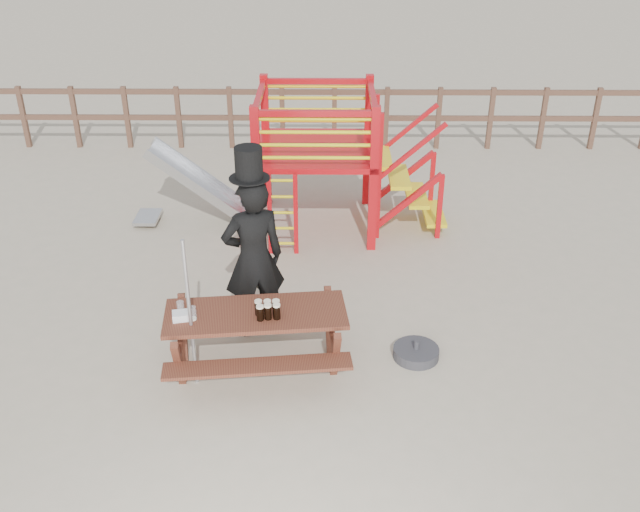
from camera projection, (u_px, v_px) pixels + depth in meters
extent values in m
plane|color=#B7A88E|center=(294.00, 367.00, 7.83)|extent=(60.00, 60.00, 0.00)
cube|color=brown|center=(308.00, 92.00, 13.45)|extent=(15.00, 0.06, 0.10)
cube|color=brown|center=(308.00, 118.00, 13.69)|extent=(15.00, 0.06, 0.10)
cube|color=brown|center=(24.00, 117.00, 13.73)|extent=(0.09, 0.09, 1.20)
cube|color=brown|center=(75.00, 117.00, 13.73)|extent=(0.09, 0.09, 1.20)
cube|color=brown|center=(127.00, 117.00, 13.72)|extent=(0.09, 0.09, 1.20)
cube|color=brown|center=(179.00, 118.00, 13.71)|extent=(0.09, 0.09, 1.20)
cube|color=brown|center=(231.00, 118.00, 13.70)|extent=(0.09, 0.09, 1.20)
cube|color=brown|center=(282.00, 118.00, 13.69)|extent=(0.09, 0.09, 1.20)
cube|color=brown|center=(334.00, 118.00, 13.68)|extent=(0.09, 0.09, 1.20)
cube|color=brown|center=(386.00, 118.00, 13.68)|extent=(0.09, 0.09, 1.20)
cube|color=brown|center=(438.00, 118.00, 13.67)|extent=(0.09, 0.09, 1.20)
cube|color=brown|center=(491.00, 118.00, 13.66)|extent=(0.09, 0.09, 1.20)
cube|color=brown|center=(543.00, 119.00, 13.65)|extent=(0.09, 0.09, 1.20)
cube|color=brown|center=(595.00, 119.00, 13.64)|extent=(0.09, 0.09, 1.20)
cube|color=red|center=(257.00, 180.00, 9.79)|extent=(0.12, 0.12, 2.10)
cube|color=red|center=(373.00, 181.00, 9.78)|extent=(0.12, 0.12, 2.10)
cube|color=red|center=(266.00, 141.00, 11.20)|extent=(0.12, 0.12, 2.10)
cube|color=red|center=(368.00, 141.00, 11.18)|extent=(0.12, 0.12, 2.10)
cube|color=red|center=(316.00, 150.00, 10.42)|extent=(1.72, 1.72, 0.08)
cube|color=red|center=(315.00, 113.00, 9.33)|extent=(1.60, 0.08, 0.08)
cube|color=red|center=(317.00, 81.00, 10.73)|extent=(1.60, 0.08, 0.08)
cube|color=red|center=(259.00, 96.00, 10.04)|extent=(0.08, 1.60, 0.08)
cube|color=red|center=(373.00, 96.00, 10.03)|extent=(0.08, 1.60, 0.08)
cylinder|color=yellow|center=(315.00, 158.00, 9.63)|extent=(1.50, 0.05, 0.05)
cylinder|color=yellow|center=(317.00, 121.00, 11.03)|extent=(1.50, 0.05, 0.05)
cylinder|color=yellow|center=(315.00, 145.00, 9.54)|extent=(1.50, 0.05, 0.05)
cylinder|color=yellow|center=(317.00, 110.00, 10.95)|extent=(1.50, 0.05, 0.05)
cylinder|color=yellow|center=(315.00, 132.00, 9.45)|extent=(1.50, 0.05, 0.05)
cylinder|color=yellow|center=(317.00, 98.00, 10.86)|extent=(1.50, 0.05, 0.05)
cylinder|color=yellow|center=(315.00, 119.00, 9.37)|extent=(1.50, 0.05, 0.05)
cylinder|color=yellow|center=(317.00, 86.00, 10.77)|extent=(1.50, 0.05, 0.05)
cube|color=red|center=(270.00, 215.00, 9.87)|extent=(0.06, 0.06, 1.20)
cube|color=red|center=(296.00, 215.00, 9.87)|extent=(0.06, 0.06, 1.20)
cylinder|color=yellow|center=(284.00, 243.00, 10.09)|extent=(0.36, 0.04, 0.04)
cylinder|color=yellow|center=(283.00, 228.00, 9.97)|extent=(0.36, 0.04, 0.04)
cylinder|color=yellow|center=(283.00, 213.00, 9.86)|extent=(0.36, 0.04, 0.04)
cylinder|color=yellow|center=(282.00, 197.00, 9.74)|extent=(0.36, 0.04, 0.04)
cylinder|color=yellow|center=(282.00, 180.00, 9.63)|extent=(0.36, 0.04, 0.04)
cube|color=yellow|center=(381.00, 158.00, 10.47)|extent=(0.30, 0.90, 0.06)
cube|color=yellow|center=(399.00, 177.00, 10.61)|extent=(0.30, 0.90, 0.06)
cube|color=yellow|center=(416.00, 195.00, 10.75)|extent=(0.30, 0.90, 0.06)
cube|color=yellow|center=(433.00, 213.00, 10.89)|extent=(0.30, 0.90, 0.06)
cube|color=red|center=(409.00, 200.00, 10.30)|extent=(0.95, 0.08, 0.86)
cube|color=red|center=(403.00, 177.00, 11.09)|extent=(0.95, 0.08, 0.86)
cube|color=silver|center=(203.00, 186.00, 10.71)|extent=(1.53, 0.55, 1.21)
cube|color=silver|center=(200.00, 191.00, 10.45)|extent=(1.58, 0.04, 1.28)
cube|color=silver|center=(206.00, 177.00, 10.93)|extent=(1.58, 0.04, 1.28)
cube|color=silver|center=(148.00, 217.00, 10.96)|extent=(0.35, 0.55, 0.05)
cube|color=brown|center=(256.00, 314.00, 7.47)|extent=(1.97, 0.91, 0.05)
cube|color=brown|center=(258.00, 366.00, 7.15)|extent=(1.92, 0.47, 0.04)
cube|color=brown|center=(256.00, 310.00, 8.06)|extent=(1.92, 0.47, 0.04)
cube|color=brown|center=(181.00, 347.00, 7.58)|extent=(0.20, 1.14, 0.69)
cube|color=brown|center=(332.00, 339.00, 7.71)|extent=(0.20, 1.14, 0.69)
imported|color=black|center=(254.00, 259.00, 7.99)|extent=(0.82, 0.68, 1.94)
cube|color=#0D943D|center=(249.00, 234.00, 8.01)|extent=(0.08, 0.05, 0.45)
cylinder|color=black|center=(249.00, 178.00, 7.53)|extent=(0.44, 0.44, 0.01)
cylinder|color=black|center=(249.00, 162.00, 7.44)|extent=(0.30, 0.30, 0.34)
cube|color=white|center=(245.00, 147.00, 7.51)|extent=(0.15, 0.06, 0.04)
cylinder|color=#B2B2B7|center=(190.00, 315.00, 7.20)|extent=(0.04, 0.04, 1.71)
cylinder|color=#323237|center=(416.00, 353.00, 7.97)|extent=(0.52, 0.52, 0.12)
cylinder|color=#323237|center=(417.00, 345.00, 7.91)|extent=(0.06, 0.06, 0.10)
cube|color=white|center=(181.00, 316.00, 7.32)|extent=(0.20, 0.17, 0.08)
cylinder|color=black|center=(260.00, 314.00, 7.29)|extent=(0.08, 0.08, 0.15)
cylinder|color=#F9EDCC|center=(260.00, 307.00, 7.25)|extent=(0.08, 0.08, 0.02)
cylinder|color=black|center=(268.00, 313.00, 7.31)|extent=(0.08, 0.08, 0.15)
cylinder|color=#F9EDCC|center=(268.00, 306.00, 7.27)|extent=(0.08, 0.08, 0.02)
cylinder|color=black|center=(277.00, 312.00, 7.32)|extent=(0.08, 0.08, 0.15)
cylinder|color=#F9EDCC|center=(276.00, 305.00, 7.28)|extent=(0.08, 0.08, 0.02)
cylinder|color=black|center=(259.00, 308.00, 7.38)|extent=(0.08, 0.08, 0.15)
cylinder|color=#F9EDCC|center=(258.00, 301.00, 7.34)|extent=(0.08, 0.08, 0.02)
cylinder|color=black|center=(268.00, 308.00, 7.38)|extent=(0.08, 0.08, 0.15)
cylinder|color=#F9EDCC|center=(267.00, 301.00, 7.34)|extent=(0.08, 0.08, 0.02)
cylinder|color=black|center=(276.00, 308.00, 7.38)|extent=(0.08, 0.08, 0.15)
cylinder|color=#F9EDCC|center=(276.00, 301.00, 7.34)|extent=(0.08, 0.08, 0.02)
cylinder|color=silver|center=(181.00, 308.00, 7.39)|extent=(0.08, 0.08, 0.15)
cylinder|color=#F9EDCC|center=(181.00, 313.00, 7.42)|extent=(0.07, 0.07, 0.02)
cylinder|color=silver|center=(193.00, 313.00, 7.30)|extent=(0.08, 0.08, 0.15)
cylinder|color=#F9EDCC|center=(193.00, 319.00, 7.33)|extent=(0.07, 0.07, 0.02)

